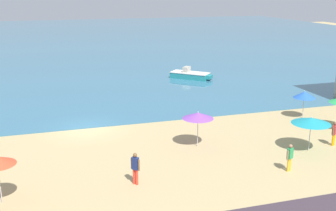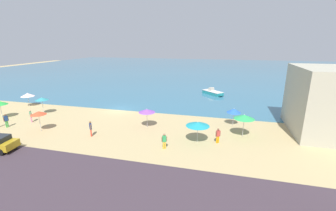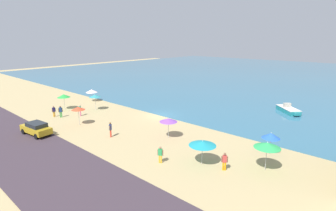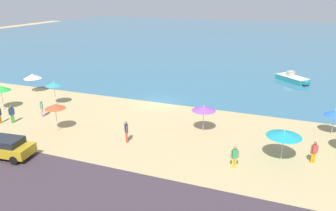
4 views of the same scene
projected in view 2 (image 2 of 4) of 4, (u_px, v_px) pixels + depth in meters
The scene contains 16 objects.
ground_plane at pixel (120, 110), 34.75m from camera, with size 160.00×160.00×0.00m, color tan.
sea at pixel (184, 69), 85.99m from camera, with size 150.00×110.00×0.05m, color teal.
coastal_road at pixel (18, 173), 17.98m from camera, with size 80.00×8.00×0.06m, color #3D3039.
beach_umbrella_1 at pixel (27, 95), 36.36m from camera, with size 2.03×2.03×2.25m.
beach_umbrella_2 at pixel (42, 99), 32.27m from camera, with size 1.78×1.78×2.55m.
beach_umbrella_3 at pixel (234, 111), 28.01m from camera, with size 1.73×1.73×2.24m.
beach_umbrella_4 at pixel (198, 124), 23.13m from camera, with size 2.45×2.45×2.27m.
beach_umbrella_5 at pixel (147, 111), 27.27m from camera, with size 2.03×2.03×2.38m.
beach_umbrella_6 at pixel (244, 117), 24.43m from camera, with size 2.23×2.23×2.61m.
beach_umbrella_7 at pixel (38, 113), 26.00m from camera, with size 1.73×1.73×2.50m.
bather_0 at pixel (218, 135), 23.21m from camera, with size 0.49×0.38×1.63m.
bather_1 at pixel (31, 115), 29.31m from camera, with size 0.45×0.41×1.66m.
bather_2 at pixel (164, 140), 21.94m from camera, with size 0.52×0.36×1.62m.
bather_3 at pixel (6, 120), 27.54m from camera, with size 0.31×0.55×1.70m.
bather_5 at pixel (91, 128), 24.85m from camera, with size 0.40×0.46×1.77m.
skiff_nearshore at pixel (213, 93), 44.74m from camera, with size 4.39×4.26×1.32m.
Camera 2 is at (15.56, -30.32, 10.17)m, focal length 24.00 mm.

